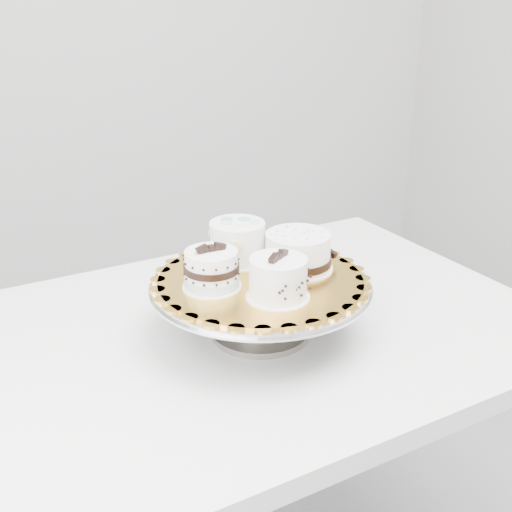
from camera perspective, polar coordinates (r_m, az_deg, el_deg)
name	(u,v)px	position (r m, az deg, el deg)	size (l,w,h in m)	color
table	(238,363)	(1.28, -1.65, -9.48)	(1.24, 0.86, 0.75)	white
cake_stand	(260,298)	(1.18, 0.39, -3.73)	(0.40, 0.40, 0.11)	gray
cake_board	(260,279)	(1.16, 0.40, -2.10)	(0.37, 0.37, 0.01)	orange
cake_swirl	(278,279)	(1.08, 1.98, -2.08)	(0.13, 0.13, 0.09)	white
cake_banded	(212,271)	(1.12, -3.97, -1.30)	(0.10, 0.10, 0.08)	white
cake_dots	(237,241)	(1.22, -1.66, 1.31)	(0.13, 0.13, 0.08)	white
cake_ribbon	(298,252)	(1.19, 3.79, 0.33)	(0.16, 0.16, 0.07)	white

